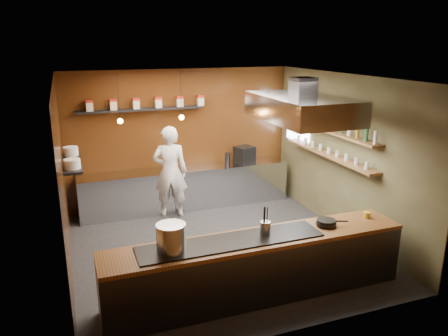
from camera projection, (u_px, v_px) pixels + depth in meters
name	position (u px, v px, depth m)	size (l,w,h in m)	color
floor	(220.00, 248.00, 7.80)	(5.00, 5.00, 0.00)	black
back_wall	(182.00, 138.00, 9.63)	(5.00, 5.00, 0.00)	#37190A
left_wall	(63.00, 184.00, 6.55)	(5.00, 5.00, 0.00)	#37190A
right_wall	(345.00, 155.00, 8.21)	(5.00, 5.00, 0.00)	#464028
ceiling	(219.00, 78.00, 6.96)	(5.00, 5.00, 0.00)	silver
window_pane	(298.00, 119.00, 9.61)	(1.00, 1.00, 0.00)	white
prep_counter	(187.00, 188.00, 9.63)	(4.60, 0.65, 0.90)	silver
pass_counter	(257.00, 267.00, 6.23)	(4.40, 0.72, 0.94)	#38383D
tin_shelf	(140.00, 110.00, 9.01)	(2.60, 0.26, 0.04)	black
plate_shelf	(72.00, 163.00, 7.49)	(0.30, 1.40, 0.04)	black
bottle_shelf_upper	(330.00, 131.00, 8.31)	(0.26, 2.80, 0.04)	brown
bottle_shelf_lower	(328.00, 155.00, 8.44)	(0.26, 2.80, 0.04)	brown
extractor_hood	(302.00, 108.00, 7.17)	(1.20, 2.00, 0.72)	#38383D
pendant_left	(120.00, 118.00, 8.26)	(0.10, 0.10, 0.95)	black
pendant_right	(181.00, 115.00, 8.66)	(0.10, 0.10, 0.95)	black
storage_tins	(147.00, 103.00, 9.02)	(2.43, 0.13, 0.22)	beige
plate_stacks	(71.00, 157.00, 7.46)	(0.26, 1.16, 0.16)	silver
bottles	(330.00, 123.00, 8.27)	(0.06, 2.66, 0.24)	silver
wine_glasses	(329.00, 150.00, 8.41)	(0.07, 2.37, 0.13)	silver
stockpot_large	(171.00, 238.00, 5.61)	(0.39, 0.39, 0.38)	#B9BBC1
stockpot_small	(172.00, 242.00, 5.62)	(0.28, 0.28, 0.27)	#B8BBC0
utensil_crock	(265.00, 228.00, 6.13)	(0.15, 0.15, 0.19)	#B7BABF
frying_pan	(326.00, 222.00, 6.48)	(0.45, 0.30, 0.08)	black
butter_jar	(367.00, 215.00, 6.78)	(0.10, 0.10, 0.09)	gold
espresso_machine	(244.00, 155.00, 9.84)	(0.38, 0.36, 0.38)	black
chef	(170.00, 172.00, 8.99)	(0.70, 0.46, 1.93)	white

